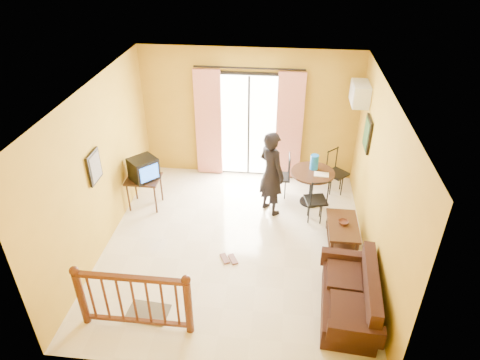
# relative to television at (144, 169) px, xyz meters

# --- Properties ---
(ground) EXTENTS (5.00, 5.00, 0.00)m
(ground) POSITION_rel_television_xyz_m (1.87, -0.99, -0.85)
(ground) COLOR beige
(ground) RESTS_ON ground
(room_shell) EXTENTS (5.00, 5.00, 5.00)m
(room_shell) POSITION_rel_television_xyz_m (1.87, -0.99, 0.85)
(room_shell) COLOR white
(room_shell) RESTS_ON ground
(balcony_door) EXTENTS (2.25, 0.14, 2.46)m
(balcony_door) POSITION_rel_television_xyz_m (1.87, 1.45, 0.33)
(balcony_door) COLOR black
(balcony_door) RESTS_ON ground
(tv_table) EXTENTS (0.64, 0.53, 0.64)m
(tv_table) POSITION_rel_television_xyz_m (-0.03, 0.00, -0.29)
(tv_table) COLOR black
(tv_table) RESTS_ON ground
(television) EXTENTS (0.64, 0.64, 0.43)m
(television) POSITION_rel_television_xyz_m (0.00, 0.00, 0.00)
(television) COLOR black
(television) RESTS_ON tv_table
(picture_left) EXTENTS (0.05, 0.42, 0.52)m
(picture_left) POSITION_rel_television_xyz_m (-0.35, -1.19, 0.70)
(picture_left) COLOR black
(picture_left) RESTS_ON room_shell
(dining_table) EXTENTS (0.85, 0.85, 0.71)m
(dining_table) POSITION_rel_television_xyz_m (3.21, 0.48, -0.29)
(dining_table) COLOR black
(dining_table) RESTS_ON ground
(water_jug) EXTENTS (0.16, 0.16, 0.30)m
(water_jug) POSITION_rel_television_xyz_m (3.23, 0.60, 0.01)
(water_jug) COLOR blue
(water_jug) RESTS_ON dining_table
(serving_tray) EXTENTS (0.29, 0.20, 0.02)m
(serving_tray) POSITION_rel_television_xyz_m (3.37, 0.38, -0.13)
(serving_tray) COLOR beige
(serving_tray) RESTS_ON dining_table
(dining_chairs) EXTENTS (1.65, 1.54, 0.95)m
(dining_chairs) POSITION_rel_television_xyz_m (3.20, 0.49, -0.85)
(dining_chairs) COLOR black
(dining_chairs) RESTS_ON ground
(air_conditioner) EXTENTS (0.31, 0.60, 0.40)m
(air_conditioner) POSITION_rel_television_xyz_m (3.96, 0.96, 1.30)
(air_conditioner) COLOR silver
(air_conditioner) RESTS_ON room_shell
(botanical_print) EXTENTS (0.05, 0.50, 0.60)m
(botanical_print) POSITION_rel_television_xyz_m (4.08, 0.31, 0.80)
(botanical_print) COLOR black
(botanical_print) RESTS_ON room_shell
(coffee_table) EXTENTS (0.52, 0.93, 0.41)m
(coffee_table) POSITION_rel_television_xyz_m (3.72, -0.75, -0.58)
(coffee_table) COLOR black
(coffee_table) RESTS_ON ground
(bowl) EXTENTS (0.21, 0.21, 0.06)m
(bowl) POSITION_rel_television_xyz_m (3.72, -0.73, -0.41)
(bowl) COLOR #4E251B
(bowl) RESTS_ON coffee_table
(sofa) EXTENTS (0.83, 1.62, 0.75)m
(sofa) POSITION_rel_television_xyz_m (3.72, -2.30, -0.57)
(sofa) COLOR black
(sofa) RESTS_ON ground
(standing_person) EXTENTS (0.72, 0.72, 1.69)m
(standing_person) POSITION_rel_television_xyz_m (2.42, 0.11, -0.01)
(standing_person) COLOR black
(standing_person) RESTS_ON ground
(stair_balustrade) EXTENTS (1.63, 0.13, 1.04)m
(stair_balustrade) POSITION_rel_television_xyz_m (0.72, -2.89, -0.29)
(stair_balustrade) COLOR #471E0F
(stair_balustrade) RESTS_ON ground
(doormat) EXTENTS (0.63, 0.44, 0.02)m
(doormat) POSITION_rel_television_xyz_m (0.79, -2.66, -0.84)
(doormat) COLOR #544E43
(doormat) RESTS_ON ground
(sandals) EXTENTS (0.34, 0.27, 0.03)m
(sandals) POSITION_rel_television_xyz_m (1.81, -1.39, -0.84)
(sandals) COLOR #4E251B
(sandals) RESTS_ON ground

